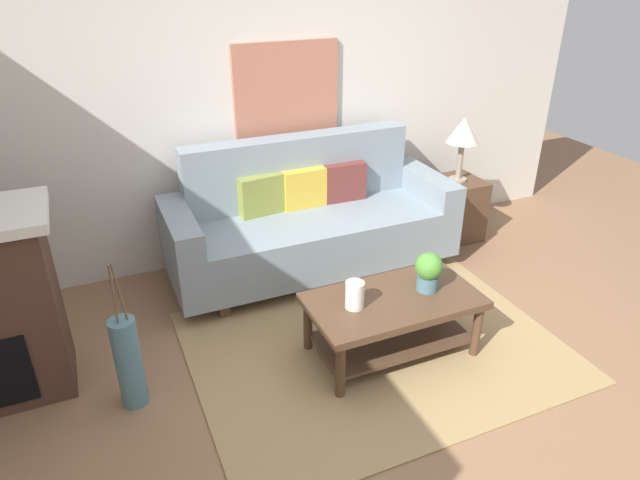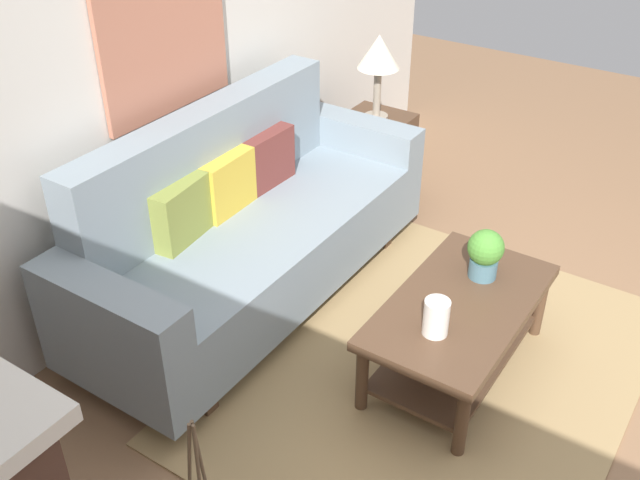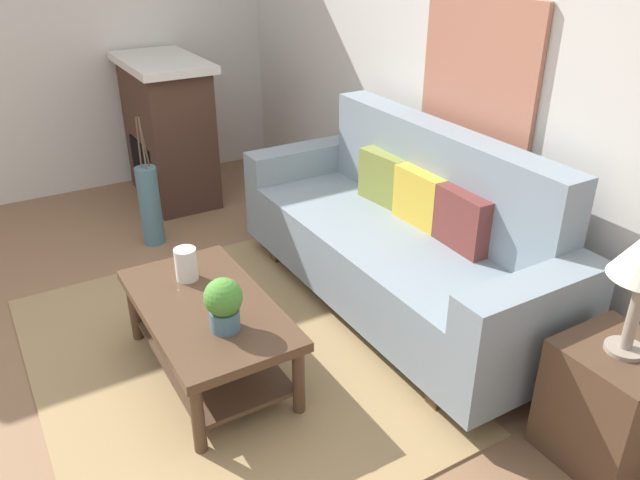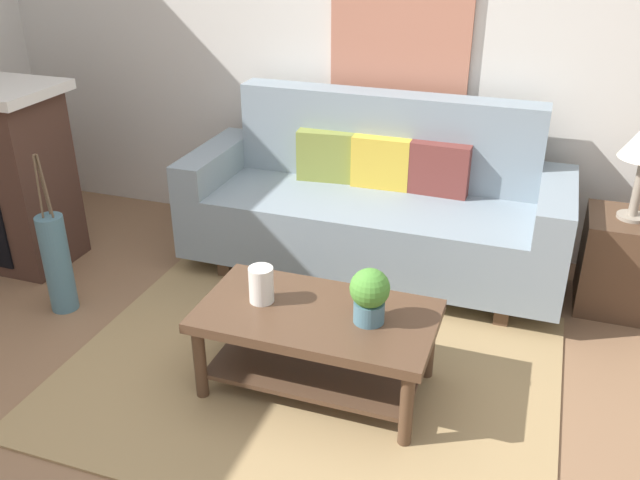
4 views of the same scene
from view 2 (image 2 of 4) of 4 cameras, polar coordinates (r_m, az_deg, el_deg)
name	(u,v)px [view 2 (image 2 of 4)]	position (r m, az deg, el deg)	size (l,w,h in m)	color
ground_plane	(526,411)	(3.72, 15.67, -12.61)	(9.73, 9.73, 0.00)	#8C6647
wall_back	(154,49)	(3.99, -12.72, 14.24)	(5.73, 0.10, 2.70)	silver
area_rug	(431,369)	(3.82, 8.61, -9.89)	(2.40, 1.86, 0.01)	#A38456
couch	(248,230)	(4.06, -5.60, 0.80)	(2.30, 0.84, 1.08)	gray
throw_pillow_olive	(181,212)	(3.77, -10.69, 2.11)	(0.36, 0.12, 0.32)	olive
throw_pillow_mustard	(227,184)	(4.00, -7.20, 4.34)	(0.36, 0.12, 0.32)	gold
throw_pillow_maroon	(268,159)	(4.25, -4.09, 6.31)	(0.36, 0.12, 0.32)	brown
coffee_table	(459,320)	(3.65, 10.71, -6.13)	(1.10, 0.60, 0.43)	#513826
tabletop_vase	(436,317)	(3.32, 9.00, -5.94)	(0.12, 0.12, 0.18)	white
potted_plant_tabletop	(485,253)	(3.69, 12.68, -0.96)	(0.18, 0.18, 0.26)	slate
side_table	(374,155)	(5.19, 4.24, 6.61)	(0.44, 0.44, 0.56)	#513826
table_lamp	(379,55)	(4.92, 4.58, 14.08)	(0.28, 0.28, 0.57)	gray
floor_vase_branch_a	(200,459)	(2.42, -9.27, -16.39)	(0.01, 0.01, 0.36)	brown
floor_vase_branch_b	(189,463)	(2.41, -10.08, -16.64)	(0.01, 0.01, 0.36)	brown
floor_vase_branch_c	(198,468)	(2.40, -9.44, -17.01)	(0.01, 0.01, 0.36)	brown
framed_painting	(165,41)	(3.94, -11.90, 14.89)	(0.88, 0.03, 0.75)	#B77056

